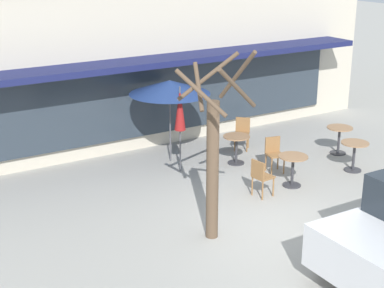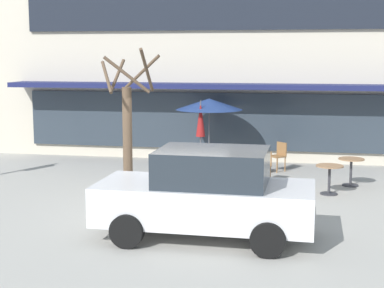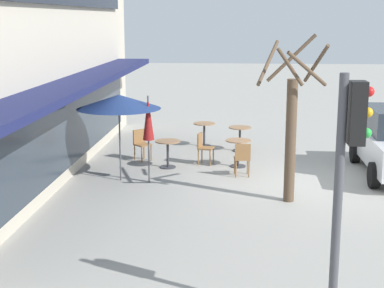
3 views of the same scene
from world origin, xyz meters
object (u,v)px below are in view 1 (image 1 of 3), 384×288
at_px(cafe_table_streetside, 293,166).
at_px(cafe_chair_2, 274,152).
at_px(cafe_chair_0, 242,131).
at_px(cafe_table_by_tree, 339,136).
at_px(patio_umbrella_cream_folded, 180,109).
at_px(cafe_chair_1, 261,175).
at_px(street_tree, 214,154).
at_px(cafe_table_near_wall, 354,152).
at_px(patio_umbrella_green_folded, 170,87).
at_px(cafe_table_mid_patio, 236,145).

distance_m(cafe_table_streetside, cafe_chair_2, 1.01).
bearing_deg(cafe_chair_0, cafe_table_by_tree, -40.44).
distance_m(cafe_table_streetside, patio_umbrella_cream_folded, 3.06).
xyz_separation_m(cafe_chair_1, cafe_chair_2, (1.27, 1.09, 0.00)).
bearing_deg(cafe_chair_2, street_tree, -146.90).
xyz_separation_m(cafe_table_near_wall, cafe_chair_1, (-3.02, -0.05, 0.01)).
xyz_separation_m(patio_umbrella_green_folded, street_tree, (-1.40, -4.13, -0.29)).
bearing_deg(cafe_table_mid_patio, cafe_chair_2, -63.52).
bearing_deg(cafe_chair_2, cafe_table_near_wall, -30.49).
bearing_deg(cafe_table_by_tree, cafe_chair_2, -177.37).
height_order(cafe_table_near_wall, cafe_chair_2, cafe_chair_2).
height_order(cafe_chair_1, street_tree, street_tree).
xyz_separation_m(cafe_table_by_tree, cafe_table_mid_patio, (-2.85, 0.85, 0.00)).
bearing_deg(cafe_chair_1, street_tree, -152.43).
bearing_deg(patio_umbrella_green_folded, cafe_table_streetside, -61.30).
bearing_deg(cafe_table_near_wall, cafe_chair_2, 149.51).
distance_m(cafe_table_streetside, cafe_chair_0, 2.87).
xyz_separation_m(cafe_table_near_wall, cafe_chair_2, (-1.75, 1.03, 0.01)).
bearing_deg(cafe_table_mid_patio, street_tree, -132.09).
bearing_deg(cafe_table_streetside, patio_umbrella_green_folded, 118.70).
relative_size(cafe_table_near_wall, cafe_chair_2, 0.85).
distance_m(cafe_table_by_tree, cafe_table_mid_patio, 2.98).
distance_m(patio_umbrella_cream_folded, cafe_chair_1, 2.69).
bearing_deg(cafe_table_near_wall, cafe_table_by_tree, 61.48).
bearing_deg(cafe_table_streetside, cafe_table_by_tree, 22.70).
relative_size(cafe_table_mid_patio, cafe_chair_0, 0.85).
distance_m(cafe_chair_1, street_tree, 2.56).
relative_size(cafe_table_by_tree, cafe_chair_0, 0.85).
xyz_separation_m(cafe_table_mid_patio, street_tree, (-2.79, -3.09, 1.22)).
bearing_deg(street_tree, cafe_table_near_wall, 12.31).
height_order(cafe_table_mid_patio, street_tree, street_tree).
bearing_deg(cafe_table_near_wall, patio_umbrella_green_folded, 139.99).
xyz_separation_m(cafe_chair_0, street_tree, (-3.62, -3.96, 1.21)).
distance_m(patio_umbrella_cream_folded, cafe_chair_2, 2.61).
distance_m(cafe_table_near_wall, patio_umbrella_green_folded, 4.96).
distance_m(cafe_table_mid_patio, patio_umbrella_green_folded, 2.30).
bearing_deg(street_tree, cafe_table_mid_patio, 47.91).
distance_m(patio_umbrella_green_folded, cafe_chair_0, 2.68).
height_order(cafe_table_near_wall, cafe_table_mid_patio, same).
bearing_deg(cafe_table_by_tree, street_tree, -158.36).
distance_m(cafe_table_streetside, patio_umbrella_green_folded, 3.72).
relative_size(cafe_table_streetside, patio_umbrella_green_folded, 0.35).
xyz_separation_m(cafe_table_mid_patio, cafe_chair_1, (-0.79, -2.04, 0.01)).
height_order(cafe_table_by_tree, cafe_table_mid_patio, same).
relative_size(cafe_chair_1, street_tree, 0.24).
distance_m(cafe_table_near_wall, cafe_chair_1, 3.02).
relative_size(cafe_chair_0, street_tree, 0.24).
relative_size(cafe_table_mid_patio, cafe_chair_2, 0.85).
relative_size(cafe_chair_2, street_tree, 0.24).
bearing_deg(cafe_chair_0, cafe_table_streetside, -101.72).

